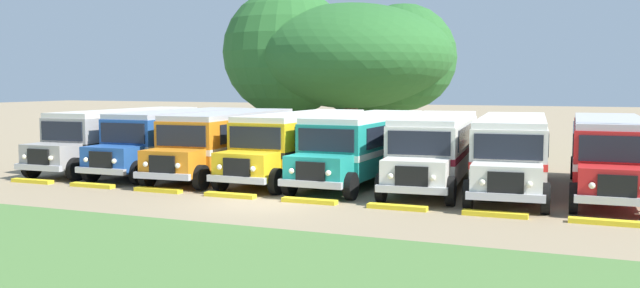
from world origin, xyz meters
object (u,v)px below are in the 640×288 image
object	(u,v)px
parked_bus_slot_3	(302,141)
parked_bus_slot_4	(365,143)
broad_shade_tree	(346,58)
parked_bus_slot_7	(609,151)
parked_bus_slot_2	(230,139)
parked_bus_slot_5	(436,146)
parked_bus_slot_6	(512,149)
parked_bus_slot_0	(125,135)
parked_bus_slot_1	(181,137)

from	to	relation	value
parked_bus_slot_3	parked_bus_slot_4	size ratio (longest dim) A/B	1.00
broad_shade_tree	parked_bus_slot_7	bearing A→B (deg)	-40.96
parked_bus_slot_4	parked_bus_slot_3	bearing A→B (deg)	-89.60
parked_bus_slot_3	parked_bus_slot_2	bearing A→B (deg)	-84.80
parked_bus_slot_5	parked_bus_slot_6	bearing A→B (deg)	79.67
parked_bus_slot_7	broad_shade_tree	world-z (taller)	broad_shade_tree
parked_bus_slot_3	parked_bus_slot_4	world-z (taller)	same
parked_bus_slot_5	parked_bus_slot_6	size ratio (longest dim) A/B	1.00
parked_bus_slot_0	broad_shade_tree	distance (m)	15.91
parked_bus_slot_5	parked_bus_slot_2	bearing A→B (deg)	-92.68
parked_bus_slot_0	parked_bus_slot_7	bearing A→B (deg)	89.95
parked_bus_slot_7	broad_shade_tree	bearing A→B (deg)	-132.59
parked_bus_slot_4	broad_shade_tree	distance (m)	15.62
parked_bus_slot_5	parked_bus_slot_6	xyz separation A→B (m)	(3.07, -0.30, 0.00)
parked_bus_slot_1	parked_bus_slot_0	bearing A→B (deg)	-88.49
parked_bus_slot_6	broad_shade_tree	xyz separation A→B (m)	(-12.03, 14.04, 4.20)
parked_bus_slot_2	broad_shade_tree	xyz separation A→B (m)	(0.51, 14.08, 4.20)
parked_bus_slot_6	parked_bus_slot_7	bearing A→B (deg)	94.83
parked_bus_slot_0	parked_bus_slot_4	bearing A→B (deg)	89.07
parked_bus_slot_7	parked_bus_slot_4	bearing A→B (deg)	-89.45
parked_bus_slot_2	parked_bus_slot_1	bearing A→B (deg)	-100.18
parked_bus_slot_0	parked_bus_slot_2	xyz separation A→B (m)	(6.10, -0.22, 0.00)
parked_bus_slot_1	parked_bus_slot_6	world-z (taller)	same
parked_bus_slot_6	parked_bus_slot_7	distance (m)	3.52
parked_bus_slot_5	broad_shade_tree	distance (m)	16.93
parked_bus_slot_5	parked_bus_slot_6	world-z (taller)	same
parked_bus_slot_3	parked_bus_slot_7	bearing A→B (deg)	92.25
parked_bus_slot_1	parked_bus_slot_5	xyz separation A→B (m)	(12.37, 0.00, 0.00)
parked_bus_slot_0	parked_bus_slot_1	size ratio (longest dim) A/B	1.00
parked_bus_slot_1	parked_bus_slot_6	bearing A→B (deg)	88.32
parked_bus_slot_2	parked_bus_slot_6	xyz separation A→B (m)	(12.54, 0.04, 0.00)
parked_bus_slot_1	parked_bus_slot_5	world-z (taller)	same
parked_bus_slot_0	parked_bus_slot_5	size ratio (longest dim) A/B	0.99
parked_bus_slot_0	parked_bus_slot_1	xyz separation A→B (m)	(3.20, 0.12, 0.00)
parked_bus_slot_0	parked_bus_slot_3	size ratio (longest dim) A/B	1.00
parked_bus_slot_4	parked_bus_slot_1	bearing A→B (deg)	-89.72
parked_bus_slot_5	parked_bus_slot_6	distance (m)	3.08
parked_bus_slot_1	parked_bus_slot_5	distance (m)	12.37
parked_bus_slot_3	parked_bus_slot_5	xyz separation A→B (m)	(5.99, 0.07, 0.00)
parked_bus_slot_2	parked_bus_slot_4	size ratio (longest dim) A/B	1.01
parked_bus_slot_0	parked_bus_slot_6	world-z (taller)	same
parked_bus_slot_1	parked_bus_slot_2	distance (m)	2.91
parked_bus_slot_3	parked_bus_slot_4	bearing A→B (deg)	90.29
parked_bus_slot_3	parked_bus_slot_6	world-z (taller)	same
parked_bus_slot_1	parked_bus_slot_3	world-z (taller)	same
parked_bus_slot_1	broad_shade_tree	bearing A→B (deg)	165.51
parked_bus_slot_7	broad_shade_tree	xyz separation A→B (m)	(-15.50, 13.46, 4.20)
parked_bus_slot_2	broad_shade_tree	distance (m)	14.70
parked_bus_slot_5	broad_shade_tree	size ratio (longest dim) A/B	0.76
parked_bus_slot_1	parked_bus_slot_6	xyz separation A→B (m)	(15.43, -0.30, 0.00)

